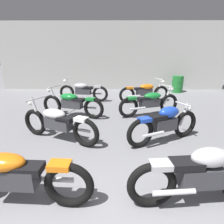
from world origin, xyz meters
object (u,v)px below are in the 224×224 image
object	(u,v)px
motorcycle_right_row_2	(150,102)
motorcycle_left_row_3	(83,91)
motorcycle_right_row_3	(145,92)
motorcycle_right_row_1	(165,123)
oil_drum	(177,84)
motorcycle_right_row_0	(201,175)
motorcycle_left_row_2	(72,103)
motorcycle_left_row_1	(58,122)
motorcycle_left_row_0	(11,176)

from	to	relation	value
motorcycle_right_row_2	motorcycle_left_row_3	bearing A→B (deg)	142.50
motorcycle_right_row_3	motorcycle_right_row_1	bearing A→B (deg)	-91.98
motorcycle_right_row_1	oil_drum	size ratio (longest dim) A/B	2.15
motorcycle_right_row_0	oil_drum	world-z (taller)	motorcycle_right_row_0
motorcycle_left_row_2	motorcycle_left_row_1	bearing A→B (deg)	-88.28
motorcycle_right_row_2	oil_drum	world-z (taller)	motorcycle_right_row_2
motorcycle_left_row_0	motorcycle_left_row_1	xyz separation A→B (m)	(0.05, 1.95, 0.00)
motorcycle_right_row_2	motorcycle_right_row_3	size ratio (longest dim) A/B	0.97
motorcycle_left_row_1	motorcycle_right_row_1	distance (m)	2.48
motorcycle_left_row_2	motorcycle_right_row_2	xyz separation A→B (m)	(2.55, 0.15, 0.00)
motorcycle_right_row_1	motorcycle_right_row_0	bearing A→B (deg)	-90.51
motorcycle_left_row_1	oil_drum	bearing A→B (deg)	50.68
motorcycle_left_row_2	motorcycle_right_row_1	bearing A→B (deg)	-35.18
oil_drum	motorcycle_right_row_2	bearing A→B (deg)	-119.58
motorcycle_right_row_1	motorcycle_right_row_2	size ratio (longest dim) A/B	0.88
motorcycle_left_row_2	motorcycle_right_row_2	bearing A→B (deg)	3.41
motorcycle_left_row_1	motorcycle_right_row_3	xyz separation A→B (m)	(2.60, 3.61, 0.00)
motorcycle_left_row_0	motorcycle_right_row_1	xyz separation A→B (m)	(2.52, 1.89, 0.01)
motorcycle_left_row_1	motorcycle_right_row_1	bearing A→B (deg)	-1.30
motorcycle_left_row_3	motorcycle_right_row_2	world-z (taller)	same
motorcycle_left_row_3	motorcycle_right_row_3	size ratio (longest dim) A/B	1.00
motorcycle_left_row_0	motorcycle_right_row_0	distance (m)	2.51
motorcycle_left_row_1	motorcycle_left_row_2	xyz separation A→B (m)	(-0.05, 1.73, 0.00)
motorcycle_left_row_2	motorcycle_right_row_0	distance (m)	4.43
motorcycle_left_row_0	motorcycle_left_row_2	world-z (taller)	same
motorcycle_right_row_0	motorcycle_left_row_3	bearing A→B (deg)	113.39
motorcycle_left_row_3	motorcycle_right_row_1	distance (m)	4.60
motorcycle_left_row_0	motorcycle_left_row_2	bearing A→B (deg)	90.06
motorcycle_left_row_1	motorcycle_right_row_0	size ratio (longest dim) A/B	1.02
motorcycle_right_row_1	motorcycle_right_row_2	bearing A→B (deg)	89.29
motorcycle_left_row_1	oil_drum	world-z (taller)	motorcycle_left_row_1
motorcycle_left_row_1	motorcycle_right_row_2	world-z (taller)	same
oil_drum	motorcycle_left_row_2	bearing A→B (deg)	-139.88
motorcycle_left_row_3	oil_drum	bearing A→B (deg)	22.01
motorcycle_left_row_2	motorcycle_right_row_1	size ratio (longest dim) A/B	1.15
motorcycle_right_row_0	motorcycle_right_row_1	bearing A→B (deg)	89.49
motorcycle_left_row_3	motorcycle_right_row_2	distance (m)	3.18
motorcycle_left_row_0	motorcycle_right_row_1	size ratio (longest dim) A/B	1.19
motorcycle_right_row_1	motorcycle_right_row_3	distance (m)	3.66
motorcycle_left_row_0	motorcycle_left_row_1	distance (m)	1.95
motorcycle_right_row_2	motorcycle_left_row_1	bearing A→B (deg)	-143.09
motorcycle_left_row_2	motorcycle_right_row_3	distance (m)	3.25
motorcycle_right_row_0	motorcycle_right_row_1	world-z (taller)	same
motorcycle_left_row_1	motorcycle_left_row_3	size ratio (longest dim) A/B	0.93
motorcycle_right_row_0	motorcycle_right_row_2	xyz separation A→B (m)	(0.04, 3.80, -0.01)
motorcycle_left_row_0	motorcycle_right_row_1	distance (m)	3.16
motorcycle_left_row_2	motorcycle_left_row_3	world-z (taller)	same
motorcycle_right_row_2	motorcycle_right_row_1	bearing A→B (deg)	-90.71
motorcycle_right_row_3	motorcycle_left_row_1	bearing A→B (deg)	-125.83
motorcycle_left_row_2	motorcycle_left_row_0	bearing A→B (deg)	-89.94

